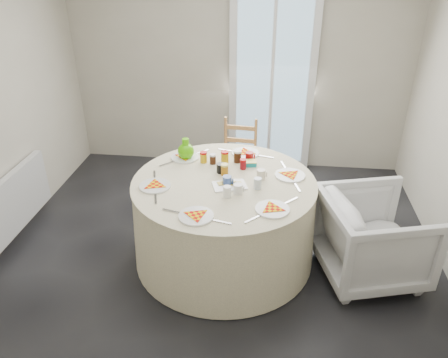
# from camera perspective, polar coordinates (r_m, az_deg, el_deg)

# --- Properties ---
(floor) EXTENTS (4.00, 4.00, 0.00)m
(floor) POSITION_cam_1_polar(r_m,az_deg,el_deg) (4.04, -0.93, -10.34)
(floor) COLOR black
(floor) RESTS_ON ground
(wall_back) EXTENTS (4.00, 0.02, 2.60)m
(wall_back) POSITION_cam_1_polar(r_m,az_deg,el_deg) (5.27, 1.93, 15.07)
(wall_back) COLOR #BCB5A3
(wall_back) RESTS_ON floor
(glass_door) EXTENTS (1.00, 0.08, 2.10)m
(glass_door) POSITION_cam_1_polar(r_m,az_deg,el_deg) (5.27, 6.27, 12.10)
(glass_door) COLOR silver
(glass_door) RESTS_ON floor
(radiator) EXTENTS (0.07, 1.00, 0.55)m
(radiator) POSITION_cam_1_polar(r_m,az_deg,el_deg) (4.61, -25.30, -2.32)
(radiator) COLOR silver
(radiator) RESTS_ON floor
(table) EXTENTS (1.59, 1.59, 0.81)m
(table) POSITION_cam_1_polar(r_m,az_deg,el_deg) (3.85, 0.00, -5.55)
(table) COLOR #F7EBB9
(table) RESTS_ON floor
(wooden_chair) EXTENTS (0.42, 0.41, 0.87)m
(wooden_chair) POSITION_cam_1_polar(r_m,az_deg,el_deg) (4.75, 1.79, 2.83)
(wooden_chair) COLOR #AF6440
(wooden_chair) RESTS_ON floor
(armchair) EXTENTS (0.93, 0.97, 0.82)m
(armchair) POSITION_cam_1_polar(r_m,az_deg,el_deg) (3.86, 18.92, -7.05)
(armchair) COLOR silver
(armchair) RESTS_ON floor
(place_settings) EXTENTS (1.70, 1.70, 0.03)m
(place_settings) POSITION_cam_1_polar(r_m,az_deg,el_deg) (3.64, 0.00, -0.41)
(place_settings) COLOR white
(place_settings) RESTS_ON table
(jar_cluster) EXTENTS (0.46, 0.31, 0.12)m
(jar_cluster) POSITION_cam_1_polar(r_m,az_deg,el_deg) (3.88, -0.26, 2.33)
(jar_cluster) COLOR #AC6D21
(jar_cluster) RESTS_ON table
(butter_tub) EXTENTS (0.13, 0.10, 0.05)m
(butter_tub) POSITION_cam_1_polar(r_m,az_deg,el_deg) (3.90, 3.40, 1.86)
(butter_tub) COLOR #10838D
(butter_tub) RESTS_ON table
(green_pitcher) EXTENTS (0.20, 0.20, 0.19)m
(green_pitcher) POSITION_cam_1_polar(r_m,az_deg,el_deg) (4.00, -5.00, 3.84)
(green_pitcher) COLOR #49BC03
(green_pitcher) RESTS_ON table
(cheese_platter) EXTENTS (0.31, 0.25, 0.03)m
(cheese_platter) POSITION_cam_1_polar(r_m,az_deg,el_deg) (3.57, 0.72, -1.04)
(cheese_platter) COLOR silver
(cheese_platter) RESTS_ON table
(mugs_glasses) EXTENTS (0.73, 0.73, 0.10)m
(mugs_glasses) POSITION_cam_1_polar(r_m,az_deg,el_deg) (3.64, 2.15, 0.28)
(mugs_glasses) COLOR gray
(mugs_glasses) RESTS_ON table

